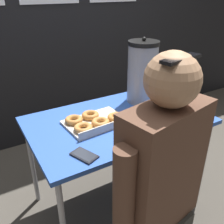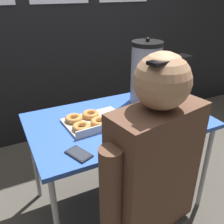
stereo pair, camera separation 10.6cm
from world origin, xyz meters
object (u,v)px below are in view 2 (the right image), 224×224
object	(u,v)px
donut_box	(94,121)
coffee_urn	(146,73)
person_seated	(151,194)
cell_phone	(79,154)

from	to	relation	value
donut_box	coffee_urn	distance (m)	0.53
coffee_urn	person_seated	size ratio (longest dim) A/B	0.37
donut_box	cell_phone	world-z (taller)	donut_box
cell_phone	donut_box	bearing A→B (deg)	31.97
coffee_urn	person_seated	world-z (taller)	person_seated
coffee_urn	cell_phone	xyz separation A→B (m)	(-0.67, -0.42, -0.22)
donut_box	person_seated	distance (m)	0.60
donut_box	person_seated	xyz separation A→B (m)	(0.04, -0.58, -0.12)
donut_box	cell_phone	distance (m)	0.33
coffee_urn	cell_phone	world-z (taller)	coffee_urn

